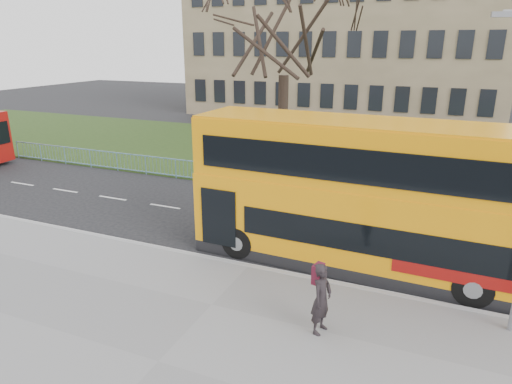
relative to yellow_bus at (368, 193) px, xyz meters
The scene contains 9 objects.
ground 4.31m from the yellow_bus, behind, with size 120.00×120.00×0.00m, color black.
pavement 8.15m from the yellow_bus, 116.39° to the right, with size 80.00×10.50×0.12m, color slate.
kerb 4.61m from the yellow_bus, 153.16° to the right, with size 80.00×0.20×0.14m, color gray.
grass_verge 14.74m from the yellow_bus, 103.73° to the left, with size 80.00×15.40×0.08m, color #223714.
guard_railing 7.55m from the yellow_bus, 118.27° to the left, with size 40.00×0.12×1.10m, color #6A9BBC, non-canonical shape.
bare_tree 12.37m from the yellow_bus, 123.31° to the left, with size 9.00×9.00×12.86m, color black, non-canonical shape.
civic_building 36.09m from the yellow_bus, 103.64° to the left, with size 30.00×15.00×14.00m, color #77684B.
yellow_bus is the anchor object (origin of this frame).
pedestrian 4.60m from the yellow_bus, 93.95° to the right, with size 0.69×0.45×1.90m, color black.
Camera 1 is at (5.54, -14.00, 7.18)m, focal length 32.00 mm.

